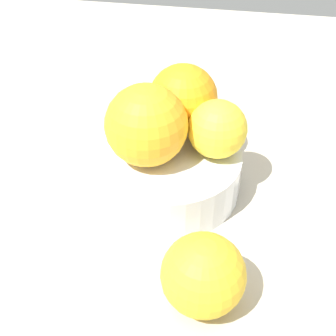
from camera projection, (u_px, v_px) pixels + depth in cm
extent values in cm
cube|color=#BCB29E|center=(168.00, 195.00, 51.91)|extent=(110.00, 110.00, 2.00)
cylinder|color=silver|center=(168.00, 186.00, 51.02)|extent=(9.66, 9.66, 0.80)
cylinder|color=silver|center=(168.00, 171.00, 49.72)|extent=(15.58, 15.58, 4.90)
sphere|color=orange|center=(183.00, 99.00, 49.51)|extent=(7.51, 7.51, 7.51)
sphere|color=yellow|center=(217.00, 129.00, 46.32)|extent=(6.06, 6.06, 6.06)
sphere|color=#F9A823|center=(146.00, 125.00, 44.89)|extent=(8.27, 8.27, 8.27)
sphere|color=yellow|center=(203.00, 275.00, 37.75)|extent=(7.15, 7.15, 7.15)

